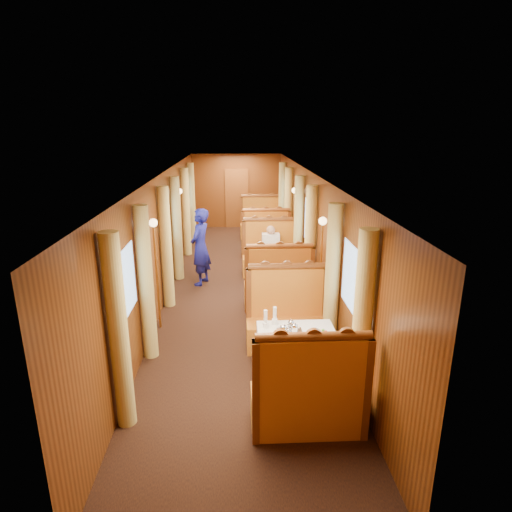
{
  "coord_description": "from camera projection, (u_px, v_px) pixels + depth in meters",
  "views": [
    {
      "loc": [
        -0.05,
        -8.66,
        3.4
      ],
      "look_at": [
        0.32,
        -0.98,
        1.05
      ],
      "focal_mm": 30.0,
      "sensor_mm": 36.0,
      "label": 1
    }
  ],
  "objects": [
    {
      "name": "curtain_left_far_a",
      "position": [
        186.0,
        212.0,
        11.46
      ],
      "size": [
        0.22,
        0.22,
        2.35
      ],
      "primitive_type": "cylinder",
      "color": "#CDBE69",
      "rests_on": "floor"
    },
    {
      "name": "curtain_left_mid_a",
      "position": [
        166.0,
        248.0,
        8.12
      ],
      "size": [
        0.22,
        0.22,
        2.35
      ],
      "primitive_type": "cylinder",
      "color": "#CDBE69",
      "rests_on": "floor"
    },
    {
      "name": "curtain_left_near_a",
      "position": [
        118.0,
        334.0,
        4.78
      ],
      "size": [
        0.22,
        0.22,
        2.35
      ],
      "primitive_type": "cylinder",
      "color": "#CDBE69",
      "rests_on": "floor"
    },
    {
      "name": "teapot_left",
      "position": [
        283.0,
        332.0,
        5.6
      ],
      "size": [
        0.18,
        0.15,
        0.13
      ],
      "primitive_type": null,
      "rotation": [
        0.0,
        0.0,
        0.23
      ],
      "color": "silver",
      "rests_on": "tea_tray"
    },
    {
      "name": "banquette_near_fwd",
      "position": [
        308.0,
        399.0,
        4.87
      ],
      "size": [
        1.3,
        0.55,
        1.34
      ],
      "color": "#B04813",
      "rests_on": "floor"
    },
    {
      "name": "curtain_right_mid_b",
      "position": [
        299.0,
        228.0,
        9.74
      ],
      "size": [
        0.22,
        0.22,
        2.35
      ],
      "primitive_type": "cylinder",
      "color": "#CDBE69",
      "rests_on": "floor"
    },
    {
      "name": "passenger",
      "position": [
        271.0,
        246.0,
        9.86
      ],
      "size": [
        0.4,
        0.44,
        0.76
      ],
      "color": "beige",
      "rests_on": "banquette_mid_aft"
    },
    {
      "name": "rose_vase_mid",
      "position": [
        272.0,
        247.0,
        9.06
      ],
      "size": [
        0.06,
        0.06,
        0.36
      ],
      "rotation": [
        0.0,
        0.0,
        0.27
      ],
      "color": "silver",
      "rests_on": "table_mid"
    },
    {
      "name": "curtain_left_mid_b",
      "position": [
        177.0,
        229.0,
        9.61
      ],
      "size": [
        0.22,
        0.22,
        2.35
      ],
      "primitive_type": "cylinder",
      "color": "#CDBE69",
      "rests_on": "floor"
    },
    {
      "name": "ceiling",
      "position": [
        238.0,
        173.0,
        8.54
      ],
      "size": [
        3.0,
        12.0,
        0.01
      ],
      "primitive_type": null,
      "rotation": [
        3.14,
        0.0,
        0.0
      ],
      "color": "silver",
      "rests_on": "wall_left"
    },
    {
      "name": "teapot_right",
      "position": [
        294.0,
        331.0,
        5.63
      ],
      "size": [
        0.19,
        0.17,
        0.13
      ],
      "primitive_type": null,
      "rotation": [
        0.0,
        0.0,
        0.4
      ],
      "color": "silver",
      "rests_on": "tea_tray"
    },
    {
      "name": "curtain_left_near_b",
      "position": [
        146.0,
        284.0,
        6.27
      ],
      "size": [
        0.22,
        0.22,
        2.35
      ],
      "primitive_type": "cylinder",
      "color": "#CDBE69",
      "rests_on": "floor"
    },
    {
      "name": "window_left_mid",
      "position": [
        166.0,
        225.0,
        8.78
      ],
      "size": [
        0.01,
        1.2,
        0.9
      ],
      "primitive_type": null,
      "rotation": [
        1.57,
        0.0,
        1.57
      ],
      "color": "#80ADE4",
      "rests_on": "wall_left"
    },
    {
      "name": "window_right_far",
      "position": [
        289.0,
        197.0,
        12.26
      ],
      "size": [
        0.01,
        1.2,
        0.9
      ],
      "primitive_type": null,
      "rotation": [
        1.57,
        0.0,
        -1.57
      ],
      "color": "#80ADE4",
      "rests_on": "wall_right"
    },
    {
      "name": "cup_outboard",
      "position": [
        275.0,
        318.0,
        5.92
      ],
      "size": [
        0.08,
        0.08,
        0.26
      ],
      "rotation": [
        0.0,
        0.0,
        -0.11
      ],
      "color": "white",
      "rests_on": "table_near"
    },
    {
      "name": "banquette_mid_fwd",
      "position": [
        278.0,
        287.0,
        8.21
      ],
      "size": [
        1.3,
        0.55,
        1.34
      ],
      "color": "#B04813",
      "rests_on": "floor"
    },
    {
      "name": "window_left_far",
      "position": [
        185.0,
        197.0,
        12.12
      ],
      "size": [
        0.01,
        1.2,
        0.9
      ],
      "primitive_type": null,
      "rotation": [
        1.57,
        0.0,
        1.57
      ],
      "color": "#80ADE4",
      "rests_on": "wall_left"
    },
    {
      "name": "window_left_near",
      "position": [
        124.0,
        286.0,
        5.44
      ],
      "size": [
        0.01,
        1.2,
        0.9
      ],
      "primitive_type": null,
      "rotation": [
        1.57,
        0.0,
        1.57
      ],
      "color": "#80ADE4",
      "rests_on": "wall_left"
    },
    {
      "name": "curtain_right_near_b",
      "position": [
        332.0,
        281.0,
        6.39
      ],
      "size": [
        0.22,
        0.22,
        2.35
      ],
      "primitive_type": "cylinder",
      "color": "#CDBE69",
      "rests_on": "floor"
    },
    {
      "name": "teapot_back",
      "position": [
        291.0,
        327.0,
        5.76
      ],
      "size": [
        0.16,
        0.13,
        0.12
      ],
      "primitive_type": null,
      "rotation": [
        0.0,
        0.0,
        0.18
      ],
      "color": "silver",
      "rests_on": "tea_tray"
    },
    {
      "name": "sconce_right_fore",
      "position": [
        321.0,
        250.0,
        7.26
      ],
      "size": [
        0.14,
        0.14,
        1.95
      ],
      "color": "#BF8C3F",
      "rests_on": "floor"
    },
    {
      "name": "wall_right",
      "position": [
        310.0,
        233.0,
        8.98
      ],
      "size": [
        0.01,
        12.0,
        2.5
      ],
      "primitive_type": null,
      "rotation": [
        1.57,
        0.0,
        -1.57
      ],
      "color": "brown",
      "rests_on": "floor"
    },
    {
      "name": "curtain_right_far_b",
      "position": [
        282.0,
        202.0,
        13.08
      ],
      "size": [
        0.22,
        0.22,
        2.35
      ],
      "primitive_type": "cylinder",
      "color": "#CDBE69",
      "rests_on": "floor"
    },
    {
      "name": "banquette_mid_aft",
      "position": [
        270.0,
        256.0,
        10.15
      ],
      "size": [
        1.3,
        0.55,
        1.34
      ],
      "color": "#B04813",
      "rests_on": "floor"
    },
    {
      "name": "fruit_plate",
      "position": [
        322.0,
        333.0,
        5.66
      ],
      "size": [
        0.21,
        0.21,
        0.05
      ],
      "rotation": [
        0.0,
        0.0,
        0.27
      ],
      "color": "white",
      "rests_on": "table_near"
    },
    {
      "name": "sconce_left_fore",
      "position": [
        155.0,
        252.0,
        7.13
      ],
      "size": [
        0.14,
        0.14,
        1.95
      ],
      "color": "#BF8C3F",
      "rests_on": "floor"
    },
    {
      "name": "table_near",
      "position": [
        296.0,
        356.0,
        5.85
      ],
      "size": [
        1.05,
        0.72,
        0.75
      ],
      "primitive_type": "cube",
      "color": "white",
      "rests_on": "floor"
    },
    {
      "name": "window_right_near",
      "position": [
        354.0,
        282.0,
        5.57
      ],
      "size": [
        0.01,
        1.2,
        0.9
      ],
      "primitive_type": null,
      "rotation": [
        1.57,
        0.0,
        -1.57
      ],
      "color": "#80ADE4",
      "rests_on": "wall_right"
    },
    {
      "name": "table_mid",
      "position": [
        274.0,
        272.0,
        9.2
      ],
      "size": [
        1.05,
        0.72,
        0.75
      ],
      "primitive_type": "cube",
      "color": "white",
      "rests_on": "floor"
    },
    {
      "name": "rose_vase_far",
      "position": [
        264.0,
        214.0,
        12.42
      ],
      "size": [
        0.06,
        0.06,
        0.36
      ],
      "rotation": [
        0.0,
        0.0,
        -0.35
      ],
      "color": "silver",
      "rests_on": "table_far"
    },
    {
      "name": "wall_far",
      "position": [
        237.0,
        191.0,
        14.64
      ],
      "size": [
        3.0,
        0.01,
        2.5
      ],
      "primitive_type": null,
      "rotation": [
        1.57,
        0.0,
        0.0
      ],
      "color": "brown",
      "rests_on": "floor"
    },
    {
      "name": "sconce_right_aft",
      "position": [
        294.0,
        210.0,
        10.6
      ],
      "size": [
        0.14,
        0.14,
        1.95
      ],
      "color": "#BF8C3F",
      "rests_on": "floor"
    },
    {
      "name": "curtain_right_mid_a",
      "position": [
        310.0,
        246.0,
        8.25
      ],
      "size": [
        0.22,
        0.22,
        2.35
      ],
      "primitive_type": "cylinder",
      "color": "#CDBE69",
      "rests_on": "floor"
    },
    {
      "name": "curtain_right_far_a",
      "position": [
        288.0,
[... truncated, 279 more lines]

